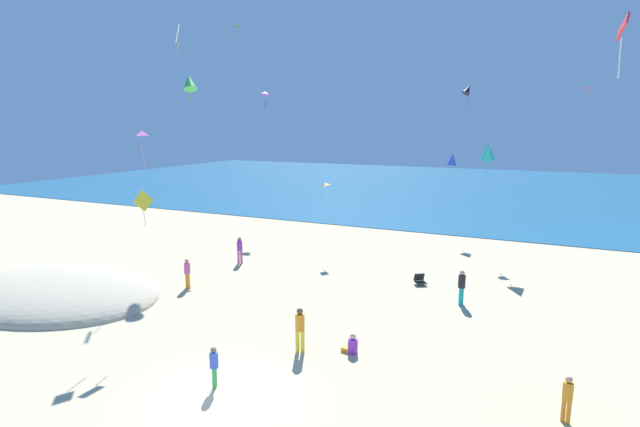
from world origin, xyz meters
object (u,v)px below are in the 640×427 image
at_px(kite_lime, 237,26).
at_px(person_5, 567,396).
at_px(person_2, 300,327).
at_px(person_4, 352,346).
at_px(kite_orange, 325,184).
at_px(kite_black, 468,90).
at_px(kite_red, 623,29).
at_px(kite_teal, 488,151).
at_px(kite_white, 177,34).
at_px(kite_yellow, 143,202).
at_px(kite_purple, 266,93).
at_px(kite_green, 189,82).
at_px(person_3, 462,285).
at_px(person_7, 240,248).
at_px(kite_magenta, 142,134).
at_px(kite_blue, 452,159).
at_px(beach_chair_mid_beach, 420,280).
at_px(person_0, 187,271).
at_px(kite_pink, 587,87).
at_px(person_6, 214,364).

bearing_deg(kite_lime, person_5, -38.19).
height_order(person_2, person_4, person_2).
bearing_deg(kite_orange, kite_black, 50.95).
bearing_deg(kite_red, kite_teal, 104.27).
height_order(kite_white, kite_yellow, kite_white).
height_order(person_4, kite_purple, kite_purple).
relative_size(kite_lime, kite_green, 0.87).
distance_m(person_3, kite_purple, 24.30).
relative_size(person_7, kite_green, 0.99).
distance_m(kite_teal, kite_yellow, 20.21).
distance_m(person_5, kite_magenta, 18.32).
height_order(kite_white, kite_black, kite_white).
xyz_separation_m(person_5, kite_magenta, (-16.81, 1.74, 7.07)).
bearing_deg(kite_green, kite_yellow, -60.80).
bearing_deg(kite_white, kite_orange, 22.51).
xyz_separation_m(person_4, kite_orange, (-6.68, 12.36, 4.26)).
bearing_deg(kite_teal, kite_blue, 119.66).
bearing_deg(kite_magenta, beach_chair_mid_beach, 39.91).
height_order(person_4, kite_red, kite_red).
xyz_separation_m(person_7, kite_magenta, (0.61, -7.89, 6.95)).
distance_m(kite_magenta, kite_black, 23.42).
xyz_separation_m(person_0, kite_black, (10.71, 17.90, 9.83)).
height_order(beach_chair_mid_beach, kite_blue, kite_blue).
relative_size(beach_chair_mid_beach, kite_magenta, 0.52).
xyz_separation_m(kite_red, kite_green, (-21.08, 11.03, 0.46)).
bearing_deg(kite_green, kite_pink, 37.46).
height_order(person_2, kite_blue, kite_blue).
distance_m(beach_chair_mid_beach, kite_magenta, 15.34).
height_order(kite_red, kite_yellow, kite_red).
bearing_deg(person_4, kite_green, -23.66).
distance_m(kite_blue, kite_black, 5.00).
bearing_deg(kite_lime, person_0, -67.52).
height_order(kite_lime, kite_yellow, kite_lime).
relative_size(person_6, kite_purple, 0.93).
bearing_deg(kite_blue, person_5, -71.76).
relative_size(kite_teal, kite_pink, 2.31).
bearing_deg(kite_green, kite_orange, 29.39).
bearing_deg(person_6, kite_purple, 91.06).
bearing_deg(kite_pink, kite_orange, -139.19).
xyz_separation_m(beach_chair_mid_beach, person_6, (-3.47, -12.90, 0.54)).
height_order(kite_teal, kite_red, kite_red).
bearing_deg(kite_orange, person_6, -77.66).
relative_size(kite_magenta, kite_purple, 1.06).
bearing_deg(person_5, kite_green, 99.05).
height_order(kite_teal, kite_black, kite_black).
relative_size(person_3, kite_blue, 0.90).
relative_size(kite_orange, kite_magenta, 0.81).
distance_m(kite_purple, kite_black, 15.83).
bearing_deg(kite_lime, person_7, -57.26).
distance_m(kite_orange, kite_blue, 10.65).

